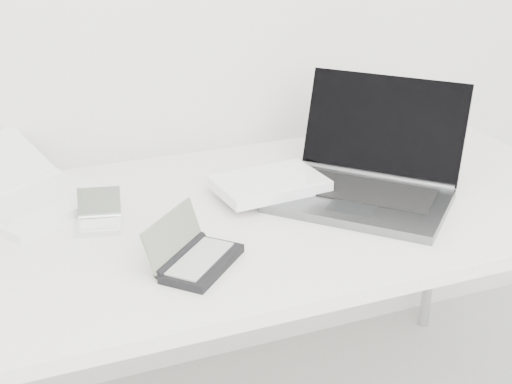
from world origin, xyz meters
name	(u,v)px	position (x,y,z in m)	size (l,w,h in m)	color
desk	(262,226)	(0.00, 1.55, 0.68)	(1.60, 0.80, 0.73)	white
laptop_large	(343,180)	(0.20, 1.54, 0.77)	(0.60, 0.52, 0.25)	slate
netbook_open_white	(26,194)	(-0.50, 1.77, 0.76)	(0.43, 0.45, 0.11)	white
pda_silver	(99,220)	(-0.36, 1.59, 0.75)	(0.11, 0.12, 0.07)	silver
palmtop_charcoal	(194,256)	(-0.22, 1.35, 0.75)	(0.22, 0.22, 0.10)	black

